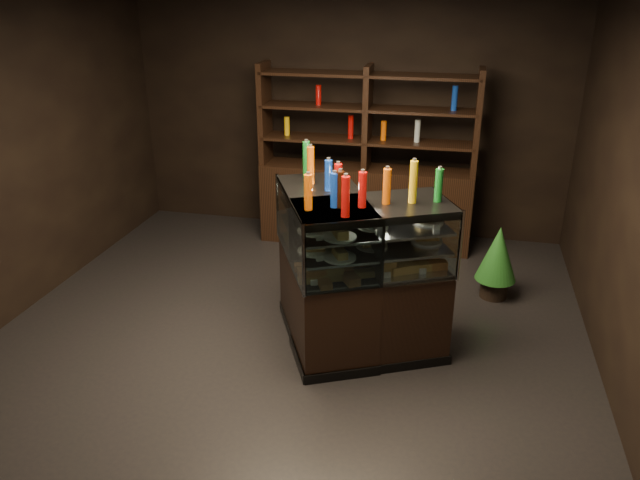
# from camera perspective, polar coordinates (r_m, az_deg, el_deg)

# --- Properties ---
(ground) EXTENTS (5.00, 5.00, 0.00)m
(ground) POSITION_cam_1_polar(r_m,az_deg,el_deg) (5.50, -2.51, -8.18)
(ground) COLOR black
(ground) RESTS_ON ground
(room_shell) EXTENTS (5.02, 5.02, 3.01)m
(room_shell) POSITION_cam_1_polar(r_m,az_deg,el_deg) (4.79, -2.91, 12.08)
(room_shell) COLOR black
(room_shell) RESTS_ON ground
(display_case) EXTENTS (1.58, 1.34, 1.31)m
(display_case) POSITION_cam_1_polar(r_m,az_deg,el_deg) (5.05, 2.49, -5.47)
(display_case) COLOR black
(display_case) RESTS_ON ground
(food_display) EXTENTS (1.25, 1.08, 0.41)m
(food_display) POSITION_cam_1_polar(r_m,az_deg,el_deg) (4.82, 2.55, -0.14)
(food_display) COLOR #DC874F
(food_display) RESTS_ON display_case
(bottles_top) EXTENTS (1.09, 0.94, 0.30)m
(bottles_top) POSITION_cam_1_polar(r_m,az_deg,el_deg) (4.66, 2.71, 5.38)
(bottles_top) COLOR yellow
(bottles_top) RESTS_ON display_case
(potted_conifer) EXTENTS (0.38, 0.38, 0.82)m
(potted_conifer) POSITION_cam_1_polar(r_m,az_deg,el_deg) (6.06, 15.97, -1.09)
(potted_conifer) COLOR black
(potted_conifer) RESTS_ON ground
(back_shelving) EXTENTS (2.36, 0.44, 2.00)m
(back_shelving) POSITION_cam_1_polar(r_m,az_deg,el_deg) (7.02, 4.15, 4.35)
(back_shelving) COLOR black
(back_shelving) RESTS_ON ground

